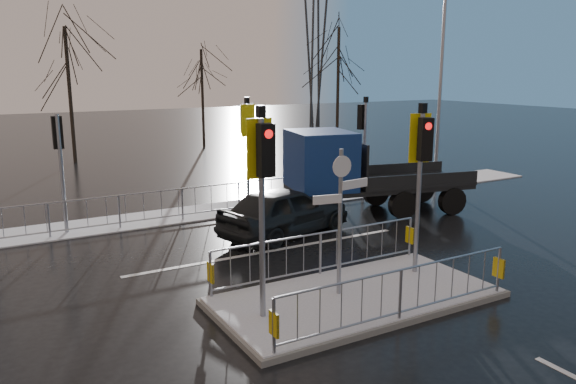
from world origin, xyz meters
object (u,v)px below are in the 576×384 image
flatbed_truck (345,171)px  street_lamp_right (442,79)px  car_far_lane (285,211)px  traffic_island (355,283)px

flatbed_truck → street_lamp_right: 7.69m
car_far_lane → flatbed_truck: size_ratio=0.66×
car_far_lane → flatbed_truck: 3.10m
car_far_lane → street_lamp_right: (9.49, 3.55, 3.66)m
street_lamp_right → flatbed_truck: bearing=-159.0°
car_far_lane → street_lamp_right: bearing=-85.0°
traffic_island → flatbed_truck: 7.20m
car_far_lane → flatbed_truck: (2.83, 0.99, 0.78)m
flatbed_truck → traffic_island: bearing=-123.5°
car_far_lane → flatbed_truck: bearing=-86.2°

